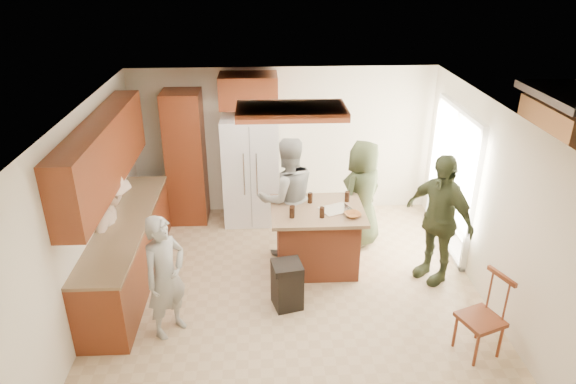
{
  "coord_description": "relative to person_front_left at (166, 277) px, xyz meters",
  "views": [
    {
      "loc": [
        -0.34,
        -5.67,
        4.13
      ],
      "look_at": [
        -0.01,
        0.7,
        1.15
      ],
      "focal_mm": 32.0,
      "sensor_mm": 36.0,
      "label": 1
    }
  ],
  "objects": [
    {
      "name": "person_front_left",
      "position": [
        0.0,
        0.0,
        0.0
      ],
      "size": [
        0.67,
        0.69,
        1.53
      ],
      "primitive_type": "imported",
      "rotation": [
        0.0,
        0.0,
        0.86
      ],
      "color": "gray",
      "rests_on": "ground"
    },
    {
      "name": "left_cabinetry",
      "position": [
        -0.75,
        1.1,
        0.19
      ],
      "size": [
        0.64,
        3.0,
        2.3
      ],
      "color": "maroon",
      "rests_on": "ground"
    },
    {
      "name": "refrigerator",
      "position": [
        0.94,
        2.82,
        0.13
      ],
      "size": [
        0.9,
        0.76,
        1.8
      ],
      "color": "white",
      "rests_on": "ground"
    },
    {
      "name": "spindle_chair",
      "position": [
        3.53,
        -0.54,
        -0.31
      ],
      "size": [
        0.54,
        0.54,
        0.99
      ],
      "color": "maroon",
      "rests_on": "ground"
    },
    {
      "name": "island_items",
      "position": [
        2.05,
        1.19,
        0.21
      ],
      "size": [
        0.99,
        0.64,
        0.15
      ],
      "color": "silver",
      "rests_on": "kitchen_island"
    },
    {
      "name": "person_behind_right",
      "position": [
        2.62,
        1.94,
        0.07
      ],
      "size": [
        0.96,
        0.94,
        1.67
      ],
      "primitive_type": "imported",
      "rotation": [
        0.0,
        0.0,
        3.87
      ],
      "color": "#2D361F",
      "rests_on": "ground"
    },
    {
      "name": "person_side_right",
      "position": [
        3.46,
        0.96,
        0.15
      ],
      "size": [
        1.04,
        1.2,
        1.83
      ],
      "primitive_type": "imported",
      "rotation": [
        0.0,
        0.0,
        -1.0
      ],
      "color": "#343C23",
      "rests_on": "ground"
    },
    {
      "name": "room_shell",
      "position": [
        5.86,
        2.34,
        0.1
      ],
      "size": [
        8.0,
        5.2,
        5.0
      ],
      "color": "tan",
      "rests_on": "ground"
    },
    {
      "name": "trash_bin",
      "position": [
        1.42,
        0.41,
        -0.45
      ],
      "size": [
        0.42,
        0.42,
        0.63
      ],
      "color": "black",
      "rests_on": "ground"
    },
    {
      "name": "kitchen_island",
      "position": [
        1.88,
        1.3,
        -0.29
      ],
      "size": [
        1.28,
        1.03,
        0.93
      ],
      "color": "#A3492A",
      "rests_on": "ground"
    },
    {
      "name": "person_counter",
      "position": [
        -0.85,
        1.11,
        0.04
      ],
      "size": [
        0.51,
        1.05,
        1.61
      ],
      "primitive_type": "imported",
      "rotation": [
        0.0,
        0.0,
        1.6
      ],
      "color": "tan",
      "rests_on": "ground"
    },
    {
      "name": "back_wall_units",
      "position": [
        0.16,
        2.9,
        0.61
      ],
      "size": [
        1.8,
        0.6,
        2.45
      ],
      "color": "maroon",
      "rests_on": "ground"
    },
    {
      "name": "person_behind_left",
      "position": [
        1.48,
        1.71,
        0.15
      ],
      "size": [
        1.0,
        0.77,
        1.83
      ],
      "primitive_type": "imported",
      "rotation": [
        0.0,
        0.0,
        3.42
      ],
      "color": "gray",
      "rests_on": "ground"
    }
  ]
}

